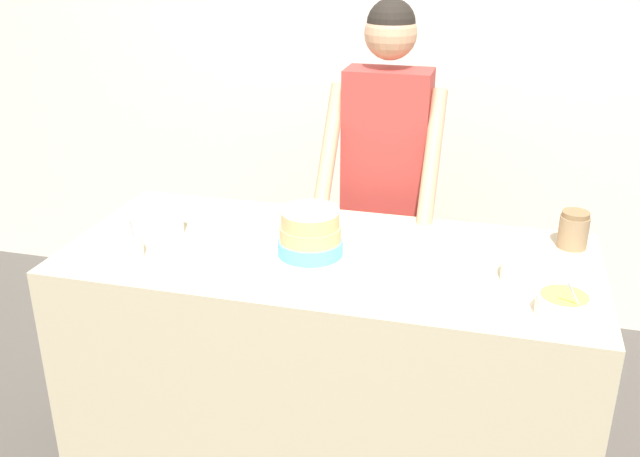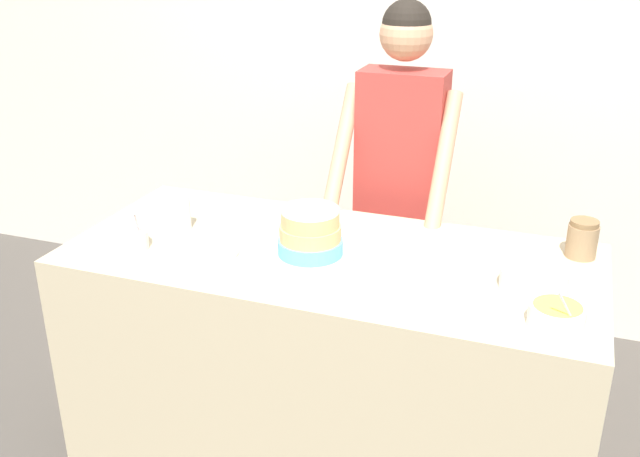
{
  "view_description": "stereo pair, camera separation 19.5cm",
  "coord_description": "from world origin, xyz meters",
  "px_view_note": "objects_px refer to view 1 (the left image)",
  "views": [
    {
      "loc": [
        0.54,
        -1.76,
        1.98
      ],
      "look_at": [
        -0.02,
        0.36,
        1.05
      ],
      "focal_mm": 40.0,
      "sensor_mm": 36.0,
      "label": 1
    },
    {
      "loc": [
        0.73,
        -1.7,
        1.98
      ],
      "look_at": [
        -0.02,
        0.36,
        1.05
      ],
      "focal_mm": 40.0,
      "sensor_mm": 36.0,
      "label": 2
    }
  ],
  "objects_px": {
    "cake": "(310,236)",
    "frosting_bowl_pink": "(113,247)",
    "frosting_bowl_yellow": "(563,304)",
    "ceramic_plate": "(203,257)",
    "person_baker": "(386,162)",
    "drinking_glass": "(174,217)",
    "stoneware_jar": "(574,230)",
    "frosting_bowl_white": "(534,270)"
  },
  "relations": [
    {
      "from": "cake",
      "to": "frosting_bowl_pink",
      "type": "height_order",
      "value": "cake"
    },
    {
      "from": "cake",
      "to": "frosting_bowl_yellow",
      "type": "bearing_deg",
      "value": -13.61
    },
    {
      "from": "ceramic_plate",
      "to": "person_baker",
      "type": "bearing_deg",
      "value": 59.52
    },
    {
      "from": "frosting_bowl_pink",
      "to": "frosting_bowl_yellow",
      "type": "relative_size",
      "value": 1.29
    },
    {
      "from": "frosting_bowl_yellow",
      "to": "drinking_glass",
      "type": "distance_m",
      "value": 1.37
    },
    {
      "from": "frosting_bowl_pink",
      "to": "ceramic_plate",
      "type": "xyz_separation_m",
      "value": [
        0.3,
        0.07,
        -0.03
      ]
    },
    {
      "from": "drinking_glass",
      "to": "ceramic_plate",
      "type": "distance_m",
      "value": 0.26
    },
    {
      "from": "ceramic_plate",
      "to": "frosting_bowl_yellow",
      "type": "bearing_deg",
      "value": -4.45
    },
    {
      "from": "person_baker",
      "to": "ceramic_plate",
      "type": "bearing_deg",
      "value": -120.48
    },
    {
      "from": "cake",
      "to": "stoneware_jar",
      "type": "relative_size",
      "value": 2.3
    },
    {
      "from": "frosting_bowl_pink",
      "to": "frosting_bowl_white",
      "type": "bearing_deg",
      "value": 7.36
    },
    {
      "from": "ceramic_plate",
      "to": "stoneware_jar",
      "type": "relative_size",
      "value": 1.78
    },
    {
      "from": "frosting_bowl_yellow",
      "to": "person_baker",
      "type": "bearing_deg",
      "value": 127.0
    },
    {
      "from": "frosting_bowl_pink",
      "to": "drinking_glass",
      "type": "height_order",
      "value": "frosting_bowl_pink"
    },
    {
      "from": "stoneware_jar",
      "to": "drinking_glass",
      "type": "bearing_deg",
      "value": -170.03
    },
    {
      "from": "drinking_glass",
      "to": "stoneware_jar",
      "type": "height_order",
      "value": "stoneware_jar"
    },
    {
      "from": "person_baker",
      "to": "ceramic_plate",
      "type": "distance_m",
      "value": 0.95
    },
    {
      "from": "cake",
      "to": "frosting_bowl_white",
      "type": "distance_m",
      "value": 0.73
    },
    {
      "from": "person_baker",
      "to": "ceramic_plate",
      "type": "xyz_separation_m",
      "value": [
        -0.48,
        -0.81,
        -0.12
      ]
    },
    {
      "from": "stoneware_jar",
      "to": "person_baker",
      "type": "bearing_deg",
      "value": 151.69
    },
    {
      "from": "person_baker",
      "to": "drinking_glass",
      "type": "relative_size",
      "value": 13.6
    },
    {
      "from": "frosting_bowl_pink",
      "to": "drinking_glass",
      "type": "xyz_separation_m",
      "value": [
        0.12,
        0.24,
        0.03
      ]
    },
    {
      "from": "ceramic_plate",
      "to": "frosting_bowl_white",
      "type": "bearing_deg",
      "value": 5.95
    },
    {
      "from": "frosting_bowl_pink",
      "to": "cake",
      "type": "bearing_deg",
      "value": 14.85
    },
    {
      "from": "frosting_bowl_white",
      "to": "ceramic_plate",
      "type": "relative_size",
      "value": 0.87
    },
    {
      "from": "person_baker",
      "to": "frosting_bowl_white",
      "type": "distance_m",
      "value": 0.93
    },
    {
      "from": "frosting_bowl_pink",
      "to": "person_baker",
      "type": "bearing_deg",
      "value": 48.47
    },
    {
      "from": "cake",
      "to": "frosting_bowl_pink",
      "type": "bearing_deg",
      "value": -165.15
    },
    {
      "from": "ceramic_plate",
      "to": "frosting_bowl_pink",
      "type": "bearing_deg",
      "value": -167.63
    },
    {
      "from": "stoneware_jar",
      "to": "frosting_bowl_white",
      "type": "bearing_deg",
      "value": -113.4
    },
    {
      "from": "drinking_glass",
      "to": "frosting_bowl_yellow",
      "type": "bearing_deg",
      "value": -11.04
    },
    {
      "from": "frosting_bowl_pink",
      "to": "frosting_bowl_white",
      "type": "distance_m",
      "value": 1.39
    },
    {
      "from": "drinking_glass",
      "to": "frosting_bowl_white",
      "type": "bearing_deg",
      "value": -2.69
    },
    {
      "from": "drinking_glass",
      "to": "stoneware_jar",
      "type": "xyz_separation_m",
      "value": [
        1.4,
        0.25,
        0.0
      ]
    },
    {
      "from": "person_baker",
      "to": "ceramic_plate",
      "type": "height_order",
      "value": "person_baker"
    },
    {
      "from": "person_baker",
      "to": "frosting_bowl_white",
      "type": "relative_size",
      "value": 8.45
    },
    {
      "from": "drinking_glass",
      "to": "frosting_bowl_pink",
      "type": "bearing_deg",
      "value": -115.95
    },
    {
      "from": "frosting_bowl_pink",
      "to": "ceramic_plate",
      "type": "relative_size",
      "value": 0.87
    },
    {
      "from": "frosting_bowl_pink",
      "to": "frosting_bowl_yellow",
      "type": "distance_m",
      "value": 1.46
    },
    {
      "from": "drinking_glass",
      "to": "stoneware_jar",
      "type": "bearing_deg",
      "value": 9.97
    },
    {
      "from": "cake",
      "to": "frosting_bowl_yellow",
      "type": "relative_size",
      "value": 1.92
    },
    {
      "from": "person_baker",
      "to": "cake",
      "type": "relative_size",
      "value": 5.71
    }
  ]
}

